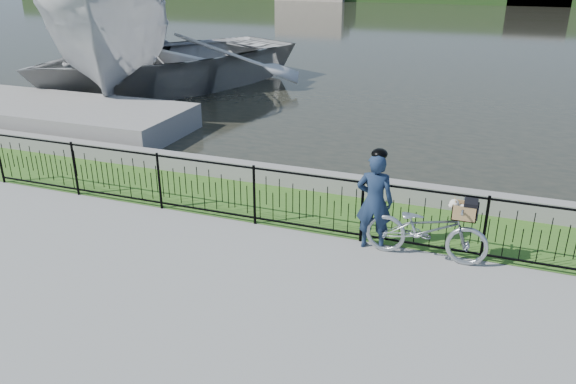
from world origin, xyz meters
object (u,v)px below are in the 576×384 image
at_px(cyclist, 375,200).
at_px(dock, 27,112).
at_px(bicycle_rig, 427,229).
at_px(boat_near, 115,33).
at_px(boat_far, 163,59).

bearing_deg(cyclist, dock, 160.23).
bearing_deg(bicycle_rig, boat_near, 144.49).
distance_m(cyclist, boat_far, 13.95).
distance_m(boat_near, boat_far, 1.92).
distance_m(bicycle_rig, boat_far, 14.66).
xyz_separation_m(bicycle_rig, boat_near, (-12.00, 8.57, 1.60)).
relative_size(boat_near, boat_far, 0.87).
bearing_deg(boat_near, bicycle_rig, -35.51).
relative_size(bicycle_rig, boat_far, 0.15).
distance_m(bicycle_rig, cyclist, 0.96).
bearing_deg(dock, bicycle_rig, -18.69).
height_order(boat_near, boat_far, boat_near).
relative_size(bicycle_rig, boat_near, 0.18).
relative_size(dock, boat_near, 0.90).
bearing_deg(dock, boat_far, 77.98).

